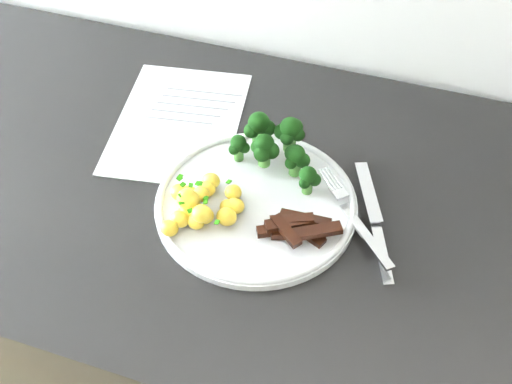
{
  "coord_description": "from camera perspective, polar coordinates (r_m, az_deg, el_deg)",
  "views": [
    {
      "loc": [
        0.19,
        1.09,
        1.61
      ],
      "look_at": [
        0.0,
        1.64,
        0.97
      ],
      "focal_mm": 44.55,
      "sensor_mm": 36.0,
      "label": 1
    }
  ],
  "objects": [
    {
      "name": "beef_strips",
      "position": [
        0.83,
        3.63,
        -3.26
      ],
      "size": [
        0.11,
        0.07,
        0.03
      ],
      "color": "black",
      "rests_on": "plate"
    },
    {
      "name": "recipe_paper",
      "position": [
        1.01,
        -6.96,
        6.31
      ],
      "size": [
        0.23,
        0.3,
        0.0
      ],
      "color": "white",
      "rests_on": "counter"
    },
    {
      "name": "broccoli",
      "position": [
        0.9,
        1.85,
        4.37
      ],
      "size": [
        0.14,
        0.11,
        0.07
      ],
      "color": "#396B27",
      "rests_on": "plate"
    },
    {
      "name": "counter",
      "position": [
        1.28,
        2.03,
        -15.15
      ],
      "size": [
        2.52,
        0.63,
        0.94
      ],
      "color": "black",
      "rests_on": "ground"
    },
    {
      "name": "plate",
      "position": [
        0.88,
        0.0,
        -0.97
      ],
      "size": [
        0.28,
        0.28,
        0.02
      ],
      "color": "silver",
      "rests_on": "counter"
    },
    {
      "name": "potatoes",
      "position": [
        0.85,
        -5.04,
        -1.19
      ],
      "size": [
        0.11,
        0.12,
        0.04
      ],
      "color": "yellow",
      "rests_on": "plate"
    },
    {
      "name": "knife",
      "position": [
        0.85,
        10.84,
        -3.79
      ],
      "size": [
        0.09,
        0.2,
        0.02
      ],
      "color": "silver",
      "rests_on": "plate"
    },
    {
      "name": "fork",
      "position": [
        0.85,
        9.0,
        -2.51
      ],
      "size": [
        0.13,
        0.15,
        0.02
      ],
      "color": "silver",
      "rests_on": "plate"
    }
  ]
}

